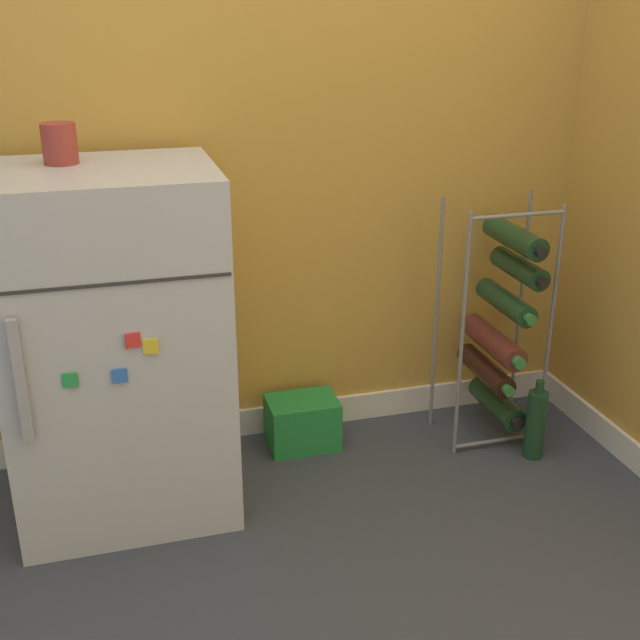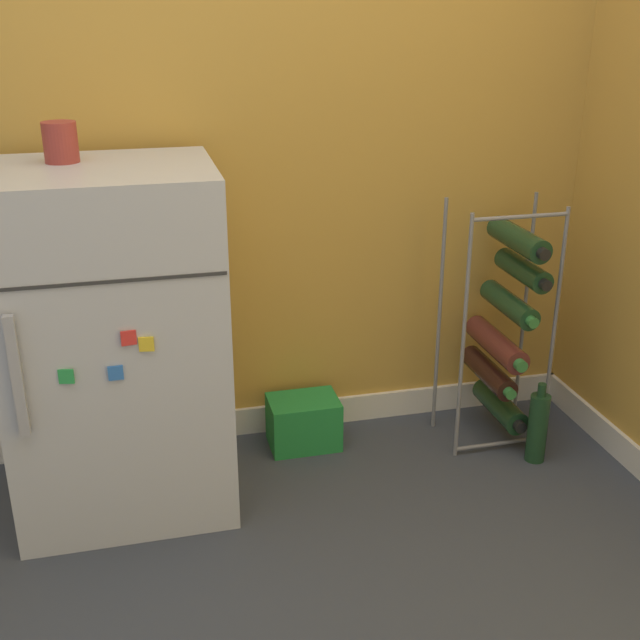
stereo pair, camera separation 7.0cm
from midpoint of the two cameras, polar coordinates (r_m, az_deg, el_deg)
ground_plane at (r=2.17m, az=0.90°, el=-15.69°), size 14.00×14.00×0.00m
wall_back at (r=2.37m, az=-3.19°, el=19.77°), size 7.01×0.07×2.50m
mini_fridge at (r=2.19m, az=-13.43°, el=-1.67°), size 0.56×0.50×0.94m
wine_rack at (r=2.56m, az=13.77°, el=-0.50°), size 0.31×0.33×0.77m
soda_box at (r=2.56m, az=-0.38°, el=-7.28°), size 0.22×0.16×0.16m
fridge_top_cup at (r=2.12m, az=-17.06°, el=11.99°), size 0.09×0.09×0.10m
loose_bottle_floor at (r=2.56m, az=15.99°, el=-7.33°), size 0.06×0.06×0.26m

